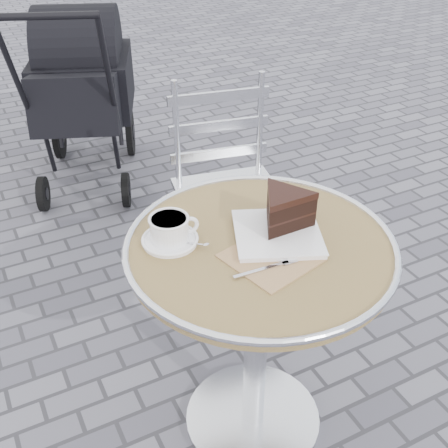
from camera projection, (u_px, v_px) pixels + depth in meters
name	position (u px, v px, depth m)	size (l,w,h in m)	color
ground	(252.00, 421.00, 1.87)	(80.00, 80.00, 0.00)	slate
cafe_table	(258.00, 292.00, 1.56)	(0.72, 0.72, 0.74)	silver
cappuccino_set	(170.00, 231.00, 1.45)	(0.15, 0.15, 0.07)	white
cake_plate_set	(283.00, 215.00, 1.48)	(0.35, 0.34, 0.12)	#A17858
bistro_chair	(224.00, 166.00, 2.20)	(0.47, 0.47, 0.89)	silver
baby_stroller	(83.00, 96.00, 3.02)	(0.79, 1.11, 1.05)	black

